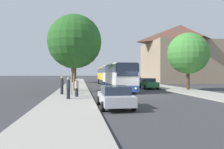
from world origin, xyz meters
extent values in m
plane|color=#38383A|center=(0.00, 0.00, 0.00)|extent=(300.00, 300.00, 0.00)
cube|color=#A39E93|center=(-7.00, 0.00, 0.07)|extent=(4.00, 120.00, 0.15)
cube|color=#A39E93|center=(7.00, 0.00, 0.07)|extent=(4.00, 120.00, 0.15)
cube|color=gray|center=(17.93, 28.58, 4.78)|extent=(15.72, 14.55, 9.55)
pyramid|color=#513328|center=(17.93, 28.58, 11.73)|extent=(15.72, 14.55, 4.36)
cube|color=#2D519E|center=(-1.21, 7.29, 0.62)|extent=(2.70, 11.97, 0.70)
cube|color=silver|center=(-1.21, 7.29, 1.68)|extent=(2.70, 11.97, 1.40)
cube|color=#232D3D|center=(-1.21, 7.29, 2.85)|extent=(2.73, 11.73, 0.95)
cube|color=silver|center=(-1.21, 7.29, 3.39)|extent=(2.65, 11.73, 0.12)
cube|color=#232D3D|center=(-1.13, 1.29, 2.70)|extent=(2.30, 0.09, 1.45)
sphere|color=#F4EAC1|center=(-2.03, 1.26, 0.66)|extent=(0.24, 0.24, 0.24)
sphere|color=#F4EAC1|center=(-0.24, 1.28, 0.66)|extent=(0.24, 0.24, 0.24)
cylinder|color=black|center=(-2.44, 3.69, 0.50)|extent=(0.31, 1.00, 1.00)
cylinder|color=black|center=(0.12, 3.72, 0.50)|extent=(0.31, 1.00, 1.00)
cylinder|color=black|center=(-2.53, 10.86, 0.50)|extent=(0.31, 1.00, 1.00)
cylinder|color=black|center=(0.03, 10.89, 0.50)|extent=(0.31, 1.00, 1.00)
cube|color=#2D2D2D|center=(-0.84, 21.47, 0.62)|extent=(2.79, 11.66, 0.70)
cube|color=yellow|center=(-0.84, 21.47, 1.65)|extent=(2.79, 11.66, 1.35)
cube|color=#232D3D|center=(-0.84, 21.47, 2.80)|extent=(2.81, 11.43, 0.95)
cube|color=yellow|center=(-0.84, 21.47, 3.34)|extent=(2.74, 11.43, 0.12)
cube|color=#232D3D|center=(-0.71, 15.64, 2.65)|extent=(2.28, 0.11, 1.45)
sphere|color=#F4EAC1|center=(-1.59, 15.60, 0.66)|extent=(0.24, 0.24, 0.24)
sphere|color=#F4EAC1|center=(0.18, 15.64, 0.66)|extent=(0.24, 0.24, 0.24)
cylinder|color=black|center=(-2.03, 17.96, 0.50)|extent=(0.32, 1.01, 1.00)
cylinder|color=black|center=(0.51, 18.02, 0.50)|extent=(0.32, 1.01, 1.00)
cylinder|color=black|center=(-2.18, 24.92, 0.50)|extent=(0.32, 1.01, 1.00)
cylinder|color=black|center=(0.36, 24.98, 0.50)|extent=(0.32, 1.01, 1.00)
cube|color=#B7B7BC|center=(-3.81, -6.75, 0.62)|extent=(1.92, 4.63, 0.62)
cube|color=#232D3D|center=(-3.80, -6.94, 1.20)|extent=(1.68, 2.41, 0.53)
cylinder|color=black|center=(-4.76, -5.33, 0.31)|extent=(0.20, 0.62, 0.62)
cylinder|color=black|center=(-2.87, -5.31, 0.31)|extent=(0.20, 0.62, 0.62)
cylinder|color=black|center=(-4.74, -8.19, 0.31)|extent=(0.20, 0.62, 0.62)
cylinder|color=black|center=(-2.85, -8.18, 0.31)|extent=(0.20, 0.62, 0.62)
cube|color=#236B38|center=(3.79, 9.54, 0.67)|extent=(1.98, 4.69, 0.72)
cube|color=#232D3D|center=(3.79, 9.73, 1.29)|extent=(1.68, 2.46, 0.52)
cylinder|color=black|center=(4.64, 8.07, 0.31)|extent=(0.22, 0.63, 0.62)
cylinder|color=black|center=(2.83, 8.14, 0.31)|extent=(0.22, 0.63, 0.62)
cylinder|color=black|center=(4.74, 10.94, 0.31)|extent=(0.22, 0.63, 0.62)
cylinder|color=black|center=(2.93, 11.01, 0.31)|extent=(0.22, 0.63, 0.62)
cube|color=#233D9E|center=(4.03, 18.17, 0.62)|extent=(1.88, 4.62, 0.62)
cube|color=#232D3D|center=(4.03, 18.35, 1.19)|extent=(1.64, 2.41, 0.52)
cylinder|color=black|center=(4.97, 16.75, 0.31)|extent=(0.21, 0.62, 0.62)
cylinder|color=black|center=(3.13, 16.73, 0.31)|extent=(0.21, 0.62, 0.62)
cylinder|color=black|center=(4.93, 19.60, 0.31)|extent=(0.21, 0.62, 0.62)
cylinder|color=black|center=(3.10, 19.58, 0.31)|extent=(0.21, 0.62, 0.62)
cylinder|color=gray|center=(-6.92, 0.00, 1.31)|extent=(0.08, 0.08, 2.31)
cube|color=yellow|center=(-6.92, 0.00, 2.11)|extent=(0.03, 0.45, 0.60)
cylinder|color=#23232D|center=(-7.09, -2.56, 0.58)|extent=(0.30, 0.30, 0.85)
cylinder|color=#333338|center=(-7.09, -2.56, 1.36)|extent=(0.36, 0.36, 0.71)
sphere|color=tan|center=(-7.09, -2.56, 1.83)|extent=(0.23, 0.23, 0.23)
cylinder|color=#23232D|center=(-6.43, -0.93, 0.54)|extent=(0.30, 0.30, 0.77)
cylinder|color=#B2A899|center=(-6.43, -0.93, 1.25)|extent=(0.36, 0.36, 0.65)
sphere|color=tan|center=(-6.43, -0.93, 1.67)|extent=(0.21, 0.21, 0.21)
cylinder|color=#23232D|center=(-7.95, 1.46, 0.58)|extent=(0.30, 0.30, 0.87)
cylinder|color=#333338|center=(-7.95, 1.46, 1.38)|extent=(0.36, 0.36, 0.72)
sphere|color=tan|center=(-7.95, 1.46, 1.85)|extent=(0.23, 0.23, 0.23)
cylinder|color=brown|center=(-6.76, 5.70, 1.92)|extent=(0.40, 0.40, 3.54)
sphere|color=#286023|center=(-6.76, 5.70, 6.14)|extent=(6.55, 6.55, 6.55)
cylinder|color=brown|center=(-7.97, 30.44, 2.16)|extent=(0.40, 0.40, 4.02)
sphere|color=#387F33|center=(-7.97, 30.44, 6.64)|extent=(6.59, 6.59, 6.59)
cylinder|color=#47331E|center=(7.88, 5.56, 1.51)|extent=(0.40, 0.40, 2.72)
sphere|color=#428938|center=(7.88, 5.56, 4.88)|extent=(5.36, 5.36, 5.36)
camera|label=1|loc=(-6.11, -21.22, 2.35)|focal=35.00mm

